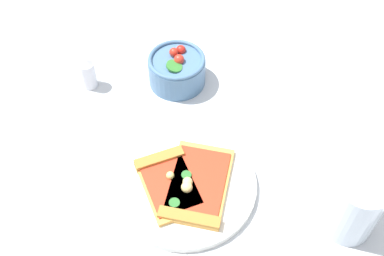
{
  "coord_description": "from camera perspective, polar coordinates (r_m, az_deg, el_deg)",
  "views": [
    {
      "loc": [
        0.43,
        -0.19,
        0.71
      ],
      "look_at": [
        -0.08,
        0.02,
        0.03
      ],
      "focal_mm": 45.07,
      "sensor_mm": 36.0,
      "label": 1
    }
  ],
  "objects": [
    {
      "name": "pizza_slice_far",
      "position": [
        0.82,
        0.54,
        -7.08
      ],
      "size": [
        0.19,
        0.17,
        0.02
      ],
      "color": "gold",
      "rests_on": "plate"
    },
    {
      "name": "pepper_shaker",
      "position": [
        0.99,
        -12.24,
        6.4
      ],
      "size": [
        0.03,
        0.03,
        0.07
      ],
      "color": "silver",
      "rests_on": "ground_plane"
    },
    {
      "name": "plate",
      "position": [
        0.83,
        -0.89,
        -6.66
      ],
      "size": [
        0.25,
        0.25,
        0.01
      ],
      "primitive_type": "cylinder",
      "color": "silver",
      "rests_on": "ground_plane"
    },
    {
      "name": "salad_bowl",
      "position": [
        0.97,
        -1.8,
        6.95
      ],
      "size": [
        0.11,
        0.11,
        0.08
      ],
      "color": "#4C7299",
      "rests_on": "ground_plane"
    },
    {
      "name": "ground_plane",
      "position": [
        0.85,
        0.82,
        -5.55
      ],
      "size": [
        2.4,
        2.4,
        0.0
      ],
      "primitive_type": "plane",
      "color": "silver",
      "rests_on": "ground"
    },
    {
      "name": "soda_glass",
      "position": [
        0.8,
        18.61,
        -8.94
      ],
      "size": [
        0.08,
        0.08,
        0.12
      ],
      "color": "silver",
      "rests_on": "ground_plane"
    },
    {
      "name": "pizza_slice_near",
      "position": [
        0.82,
        -2.75,
        -6.19
      ],
      "size": [
        0.13,
        0.09,
        0.03
      ],
      "color": "gold",
      "rests_on": "plate"
    }
  ]
}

